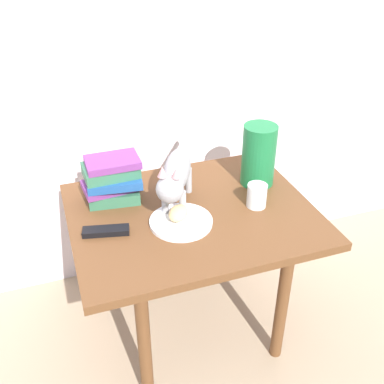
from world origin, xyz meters
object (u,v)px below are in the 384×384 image
at_px(candle_jar, 257,197).
at_px(side_table, 192,227).
at_px(plate, 181,222).
at_px(bread_roll, 178,213).
at_px(book_stack, 113,180).
at_px(green_vase, 259,155).
at_px(tv_remote, 106,231).
at_px(cat, 176,174).

bearing_deg(candle_jar, side_table, 170.01).
bearing_deg(plate, bread_roll, 135.04).
bearing_deg(book_stack, green_vase, -6.62).
relative_size(green_vase, tv_remote, 1.57).
bearing_deg(tv_remote, book_stack, 84.20).
bearing_deg(bread_roll, green_vase, 22.94).
xyz_separation_m(plate, book_stack, (-0.18, 0.22, 0.07)).
height_order(book_stack, green_vase, green_vase).
relative_size(candle_jar, tv_remote, 0.57).
distance_m(bread_roll, green_vase, 0.40).
bearing_deg(side_table, bread_roll, -143.17).
height_order(cat, candle_jar, cat).
bearing_deg(green_vase, candle_jar, -116.44).
height_order(side_table, green_vase, green_vase).
bearing_deg(candle_jar, bread_roll, -178.29).
relative_size(side_table, cat, 1.91).
height_order(bread_roll, cat, cat).
distance_m(cat, green_vase, 0.35).
distance_m(book_stack, candle_jar, 0.51).
height_order(plate, book_stack, book_stack).
relative_size(side_table, bread_roll, 10.53).
xyz_separation_m(bread_roll, cat, (0.02, 0.10, 0.09)).
distance_m(side_table, green_vase, 0.37).
height_order(side_table, cat, cat).
height_order(cat, book_stack, cat).
distance_m(green_vase, candle_jar, 0.18).
height_order(side_table, bread_roll, bread_roll).
relative_size(book_stack, green_vase, 0.91).
height_order(plate, tv_remote, tv_remote).
bearing_deg(book_stack, candle_jar, -24.00).
xyz_separation_m(side_table, tv_remote, (-0.31, -0.03, 0.08)).
relative_size(cat, green_vase, 1.87).
height_order(side_table, book_stack, book_stack).
xyz_separation_m(green_vase, tv_remote, (-0.60, -0.13, -0.11)).
relative_size(green_vase, candle_jar, 2.77).
relative_size(plate, tv_remote, 1.41).
bearing_deg(tv_remote, green_vase, 25.03).
relative_size(side_table, plate, 3.97).
height_order(bread_roll, green_vase, green_vase).
xyz_separation_m(plate, tv_remote, (-0.25, 0.03, 0.00)).
distance_m(plate, bread_roll, 0.03).
xyz_separation_m(plate, bread_roll, (-0.01, 0.01, 0.03)).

